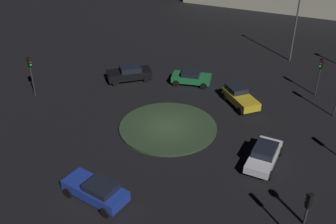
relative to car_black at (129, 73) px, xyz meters
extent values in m
plane|color=black|center=(-0.42, -10.00, -0.80)|extent=(116.10, 116.10, 0.00)
cylinder|color=#2D4228|center=(-0.42, -10.00, -0.71)|extent=(8.10, 8.10, 0.17)
cube|color=black|center=(-0.03, 0.00, -0.11)|extent=(4.70, 2.58, 0.75)
cube|color=black|center=(0.11, -0.02, 0.51)|extent=(2.28, 1.96, 0.49)
cylinder|color=black|center=(1.71, 0.66, -0.48)|extent=(0.66, 0.32, 0.63)
cylinder|color=black|center=(1.40, -1.18, -0.48)|extent=(0.66, 0.32, 0.63)
cylinder|color=black|center=(-1.46, 1.19, -0.48)|extent=(0.66, 0.32, 0.63)
cylinder|color=black|center=(-1.76, -0.66, -0.48)|extent=(0.66, 0.32, 0.63)
cube|color=#1E38A5|center=(-8.25, -15.58, -0.11)|extent=(3.69, 4.64, 0.69)
cube|color=black|center=(-7.98, -16.05, 0.44)|extent=(2.29, 2.44, 0.41)
cylinder|color=black|center=(-9.79, -14.66, -0.45)|extent=(0.54, 0.70, 0.68)
cylinder|color=black|center=(-8.30, -13.79, -0.45)|extent=(0.54, 0.70, 0.68)
cylinder|color=black|center=(-8.20, -17.38, -0.45)|extent=(0.54, 0.70, 0.68)
cylinder|color=black|center=(-6.71, -16.50, -0.45)|extent=(0.54, 0.70, 0.68)
cube|color=gold|center=(7.18, -9.45, -0.09)|extent=(2.09, 4.22, 0.70)
cube|color=black|center=(7.27, -8.55, 0.50)|extent=(1.68, 1.98, 0.49)
cylinder|color=black|center=(7.90, -10.99, -0.44)|extent=(0.29, 0.73, 0.71)
cylinder|color=black|center=(6.19, -10.83, -0.44)|extent=(0.29, 0.73, 0.71)
cylinder|color=black|center=(8.18, -8.07, -0.44)|extent=(0.29, 0.73, 0.71)
cylinder|color=black|center=(6.47, -7.90, -0.44)|extent=(0.29, 0.73, 0.71)
cube|color=#1E7238|center=(5.32, -3.56, -0.15)|extent=(4.15, 3.83, 0.63)
cube|color=black|center=(5.28, -3.52, 0.38)|extent=(2.39, 2.36, 0.44)
cylinder|color=black|center=(6.97, -3.71, -0.46)|extent=(0.66, 0.59, 0.67)
cylinder|color=black|center=(5.83, -5.14, -0.46)|extent=(0.66, 0.59, 0.67)
cylinder|color=black|center=(4.81, -1.98, -0.46)|extent=(0.66, 0.59, 0.67)
cylinder|color=black|center=(3.67, -3.40, -0.46)|extent=(0.66, 0.59, 0.67)
cube|color=white|center=(3.72, -17.26, -0.20)|extent=(4.47, 3.98, 0.55)
cube|color=black|center=(3.82, -17.18, 0.32)|extent=(2.56, 2.46, 0.48)
cylinder|color=black|center=(3.00, -18.88, -0.48)|extent=(0.64, 0.56, 0.64)
cylinder|color=black|center=(1.97, -17.52, -0.48)|extent=(0.64, 0.56, 0.64)
cylinder|color=black|center=(5.48, -17.00, -0.48)|extent=(0.64, 0.56, 0.64)
cylinder|color=black|center=(4.44, -15.63, -0.48)|extent=(0.64, 0.56, 0.64)
cylinder|color=#2D2D2D|center=(14.85, -10.88, 0.62)|extent=(0.12, 0.12, 2.83)
cube|color=black|center=(14.85, -10.88, 2.48)|extent=(0.24, 0.31, 0.90)
sphere|color=#3F0C0C|center=(14.71, -10.87, 2.75)|extent=(0.20, 0.20, 0.20)
sphere|color=#4C380F|center=(14.71, -10.87, 2.48)|extent=(0.20, 0.20, 0.20)
sphere|color=#1EE53F|center=(14.71, -10.87, 2.21)|extent=(0.20, 0.20, 0.20)
cube|color=black|center=(0.85, -24.14, 2.55)|extent=(0.32, 0.25, 0.90)
sphere|color=#3F0C0C|center=(0.83, -24.00, 2.82)|extent=(0.20, 0.20, 0.20)
sphere|color=yellow|center=(0.83, -24.00, 2.55)|extent=(0.20, 0.20, 0.20)
sphere|color=#0F3819|center=(0.83, -24.00, 2.28)|extent=(0.20, 0.20, 0.20)
cylinder|color=#2D2D2D|center=(-9.39, 0.61, 0.73)|extent=(0.12, 0.12, 3.05)
cube|color=black|center=(-9.39, 0.61, 2.71)|extent=(0.37, 0.36, 0.90)
sphere|color=#3F0C0C|center=(-9.29, 0.50, 2.98)|extent=(0.20, 0.20, 0.20)
sphere|color=#4C380F|center=(-9.29, 0.50, 2.71)|extent=(0.20, 0.20, 0.20)
sphere|color=#1EE53F|center=(-9.29, 0.50, 2.44)|extent=(0.20, 0.20, 0.20)
cylinder|color=#4C4C51|center=(18.50, -3.10, 3.06)|extent=(0.18, 0.18, 7.71)
camera|label=1|loc=(-12.18, -34.37, 16.53)|focal=41.34mm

